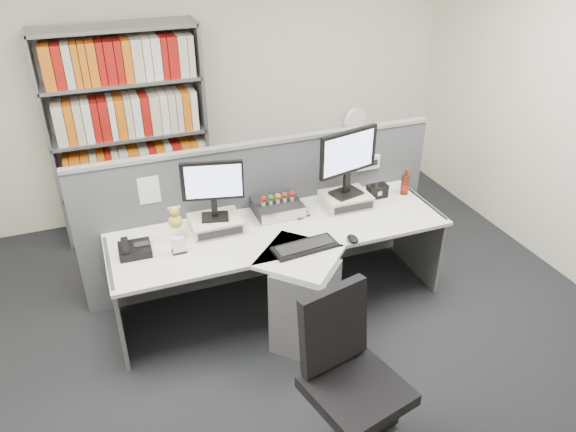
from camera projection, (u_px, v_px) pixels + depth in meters
name	position (u px, v px, depth m)	size (l,w,h in m)	color
ground	(320.00, 370.00, 3.92)	(5.50, 5.50, 0.00)	#23252A
room_shell	(330.00, 134.00, 3.02)	(5.04, 5.54, 2.72)	white
partition	(263.00, 211.00, 4.61)	(3.00, 0.08, 1.27)	#53555E
desk	(291.00, 272.00, 4.17)	(2.60, 1.20, 0.72)	silver
monitor_riser_left	(216.00, 224.00, 4.18)	(0.38, 0.31, 0.10)	beige
monitor_riser_right	(346.00, 200.00, 4.52)	(0.38, 0.31, 0.10)	beige
monitor_left	(213.00, 185.00, 4.02)	(0.45, 0.19, 0.47)	black
monitor_right	(348.00, 157.00, 4.33)	(0.53, 0.23, 0.55)	black
desktop_pc	(277.00, 207.00, 4.41)	(0.37, 0.33, 0.10)	black
figurines	(278.00, 197.00, 4.34)	(0.29, 0.05, 0.09)	beige
keyboard	(305.00, 247.00, 3.97)	(0.49, 0.22, 0.03)	black
mouse	(353.00, 239.00, 4.05)	(0.08, 0.12, 0.05)	black
desk_phone	(134.00, 249.00, 3.90)	(0.23, 0.21, 0.10)	black
desk_calendar	(179.00, 246.00, 3.91)	(0.10, 0.08, 0.12)	black
plush_toy	(175.00, 219.00, 4.00)	(0.10, 0.10, 0.18)	gold
speaker	(377.00, 191.00, 4.64)	(0.17, 0.09, 0.11)	black
cola_bottle	(405.00, 184.00, 4.67)	(0.07, 0.07, 0.24)	#3F190A
shelving_unit	(130.00, 138.00, 5.13)	(1.41, 0.40, 2.00)	gray
filing_cabinet	(350.00, 183.00, 5.73)	(0.45, 0.61, 0.70)	gray
desk_fan	(353.00, 125.00, 5.41)	(0.27, 0.17, 0.46)	white
office_chair	(348.00, 375.00, 3.12)	(0.70, 0.68, 1.06)	silver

